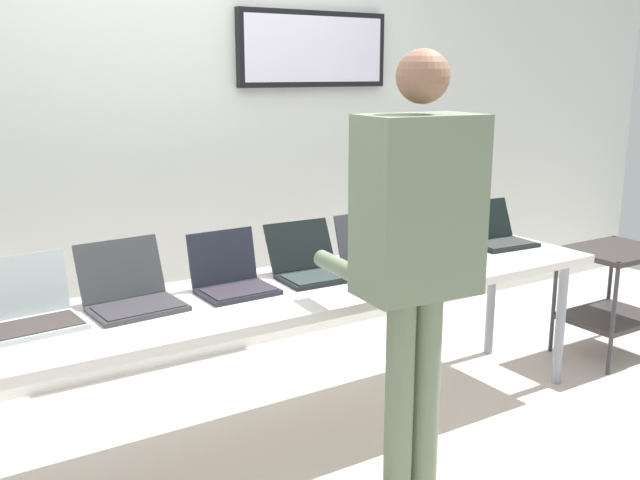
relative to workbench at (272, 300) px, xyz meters
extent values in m
cube|color=beige|center=(0.00, 0.00, -0.70)|extent=(8.00, 8.00, 0.04)
cube|color=silver|center=(0.00, 1.13, 0.57)|extent=(8.00, 0.06, 2.50)
cube|color=black|center=(0.88, 1.08, 1.09)|extent=(0.99, 0.05, 0.43)
cube|color=white|center=(0.88, 1.06, 1.09)|extent=(0.93, 0.02, 0.37)
cube|color=silver|center=(0.00, 0.00, 0.02)|extent=(3.39, 0.70, 0.04)
cylinder|color=gray|center=(1.59, -0.25, -0.34)|extent=(0.05, 0.05, 0.68)
cylinder|color=gray|center=(1.59, 0.25, -0.34)|extent=(0.05, 0.05, 0.68)
cube|color=#A9B4B4|center=(-0.97, 0.04, 0.05)|extent=(0.38, 0.26, 0.02)
cube|color=#352E2C|center=(-0.97, 0.03, 0.07)|extent=(0.35, 0.21, 0.00)
cube|color=#A9B4B4|center=(-0.98, 0.18, 0.18)|extent=(0.37, 0.08, 0.23)
cube|color=white|center=(-0.98, 0.18, 0.18)|extent=(0.34, 0.06, 0.20)
cube|color=#333538|center=(-0.58, 0.05, 0.05)|extent=(0.36, 0.27, 0.02)
cube|color=#312E34|center=(-0.57, 0.03, 0.07)|extent=(0.33, 0.22, 0.00)
cube|color=#333538|center=(-0.59, 0.21, 0.18)|extent=(0.35, 0.11, 0.23)
cube|color=#3A4E76|center=(-0.59, 0.21, 0.18)|extent=(0.32, 0.10, 0.20)
cube|color=#1E202C|center=(-0.15, 0.04, 0.05)|extent=(0.31, 0.24, 0.02)
cube|color=#2E2831|center=(-0.15, 0.02, 0.07)|extent=(0.28, 0.19, 0.00)
cube|color=#1E202C|center=(-0.15, 0.18, 0.18)|extent=(0.31, 0.06, 0.23)
cube|color=#B0C9EC|center=(-0.15, 0.18, 0.18)|extent=(0.28, 0.05, 0.20)
cube|color=black|center=(0.25, 0.03, 0.05)|extent=(0.34, 0.25, 0.02)
cube|color=#283433|center=(0.25, 0.02, 0.07)|extent=(0.31, 0.20, 0.00)
cube|color=black|center=(0.26, 0.20, 0.17)|extent=(0.33, 0.12, 0.21)
cube|color=#205539|center=(0.26, 0.21, 0.17)|extent=(0.30, 0.11, 0.19)
cube|color=#37383F|center=(0.65, 0.07, 0.05)|extent=(0.34, 0.24, 0.02)
cube|color=#292A33|center=(0.65, 0.06, 0.07)|extent=(0.31, 0.19, 0.00)
cube|color=#37383F|center=(0.64, 0.21, 0.17)|extent=(0.34, 0.09, 0.22)
cube|color=silver|center=(0.64, 0.22, 0.17)|extent=(0.31, 0.07, 0.19)
cube|color=black|center=(1.03, 0.04, 0.05)|extent=(0.33, 0.26, 0.02)
cube|color=#2A3131|center=(1.03, 0.03, 0.07)|extent=(0.30, 0.21, 0.00)
cube|color=black|center=(1.04, 0.18, 0.18)|extent=(0.32, 0.08, 0.24)
cube|color=#B0CBF2|center=(1.04, 0.18, 0.18)|extent=(0.29, 0.06, 0.21)
cube|color=black|center=(1.44, 0.04, 0.05)|extent=(0.35, 0.25, 0.02)
cube|color=#303230|center=(1.44, 0.02, 0.07)|extent=(0.32, 0.20, 0.00)
cube|color=black|center=(1.45, 0.19, 0.17)|extent=(0.34, 0.12, 0.21)
cube|color=navy|center=(1.45, 0.19, 0.16)|extent=(0.31, 0.10, 0.18)
cylinder|color=slate|center=(0.21, -0.62, -0.26)|extent=(0.12, 0.12, 0.83)
cylinder|color=slate|center=(0.33, -0.64, -0.26)|extent=(0.12, 0.12, 0.83)
cube|color=slate|center=(0.27, -0.63, 0.48)|extent=(0.46, 0.30, 0.66)
sphere|color=#8F624C|center=(0.27, -0.63, 0.94)|extent=(0.19, 0.19, 0.19)
cylinder|color=slate|center=(0.13, -0.33, 0.21)|extent=(0.10, 0.32, 0.07)
cylinder|color=slate|center=(0.46, -0.36, 0.21)|extent=(0.10, 0.32, 0.07)
cylinder|color=white|center=(0.93, -0.25, 0.09)|extent=(0.07, 0.07, 0.09)
cube|color=#332C2C|center=(2.19, -0.13, -0.05)|extent=(0.56, 0.44, 0.03)
cube|color=#332C2C|center=(2.19, -0.13, -0.45)|extent=(0.53, 0.42, 0.03)
cylinder|color=#333338|center=(1.93, -0.33, -0.36)|extent=(0.02, 0.02, 0.64)
cylinder|color=#333338|center=(1.93, 0.07, -0.36)|extent=(0.02, 0.02, 0.64)
cylinder|color=#333338|center=(2.45, 0.07, -0.36)|extent=(0.02, 0.02, 0.64)
camera|label=1|loc=(-1.40, -2.59, 0.96)|focal=40.09mm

